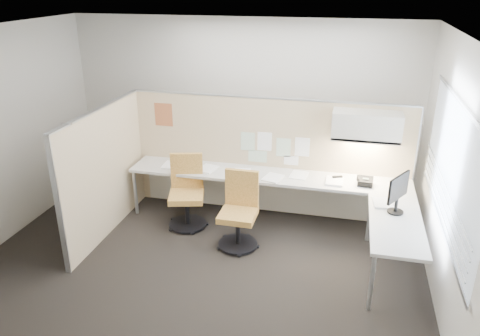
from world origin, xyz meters
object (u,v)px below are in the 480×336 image
(phone, at_px, (365,182))
(chair_left, at_px, (187,194))
(monitor, at_px, (398,192))
(desk, at_px, (288,189))
(chair_right, at_px, (239,213))

(phone, bearing_deg, chair_left, -169.01)
(chair_left, relative_size, monitor, 2.11)
(desk, bearing_deg, phone, 5.04)
(chair_left, bearing_deg, phone, -7.70)
(desk, height_order, chair_right, chair_right)
(chair_right, relative_size, phone, 4.57)
(chair_left, height_order, monitor, monitor)
(chair_right, height_order, monitor, monitor)
(desk, bearing_deg, chair_right, -133.51)
(chair_left, relative_size, chair_right, 1.02)
(chair_right, distance_m, phone, 1.75)
(monitor, bearing_deg, chair_right, 118.52)
(desk, relative_size, chair_left, 3.92)
(chair_right, bearing_deg, desk, 46.79)
(monitor, distance_m, phone, 0.85)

